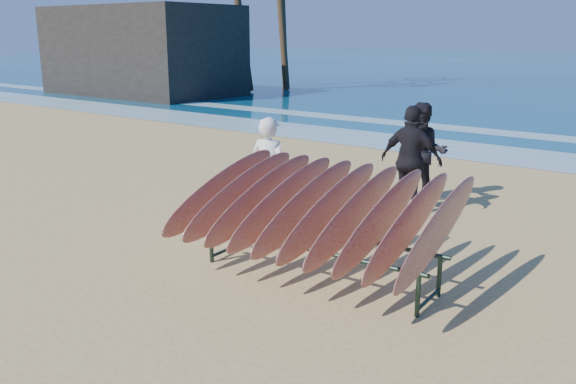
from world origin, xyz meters
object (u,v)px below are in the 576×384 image
object	(u,v)px
person_white	(269,173)
building	(142,51)
person_dark_b	(411,160)
surfboard_rack	(318,209)
person_dark_a	(423,153)

from	to	relation	value
person_white	building	size ratio (longest dim) A/B	0.18
person_dark_b	building	xyz separation A→B (m)	(-20.30, 11.27, 1.22)
surfboard_rack	person_white	xyz separation A→B (m)	(-1.82, 1.31, -0.03)
person_dark_a	person_white	bearing A→B (deg)	-138.62
surfboard_rack	person_white	distance (m)	2.24
surfboard_rack	person_dark_b	world-z (taller)	person_dark_b
surfboard_rack	building	bearing A→B (deg)	141.65
person_dark_b	person_dark_a	bearing A→B (deg)	-81.98
person_dark_b	building	distance (m)	23.24
person_dark_a	building	size ratio (longest dim) A/B	0.19
surfboard_rack	person_dark_b	distance (m)	3.38
building	person_white	bearing A→B (deg)	-35.23
person_dark_a	person_dark_b	xyz separation A→B (m)	(0.15, -0.77, 0.02)
surfboard_rack	person_dark_b	size ratio (longest dim) A/B	1.77
person_dark_b	surfboard_rack	bearing A→B (deg)	93.47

